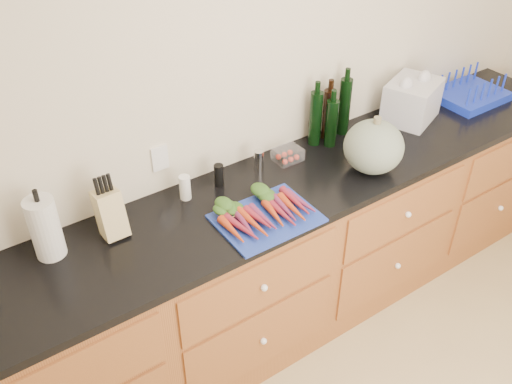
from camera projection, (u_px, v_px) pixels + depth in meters
wall_back at (264, 86)px, 2.78m from camera, size 4.10×0.05×2.60m
cabinets at (298, 253)px, 3.07m from camera, size 3.60×0.64×0.90m
countertop at (301, 182)px, 2.79m from camera, size 3.64×0.62×0.04m
cutting_board at (267, 218)px, 2.52m from camera, size 0.44×0.34×0.01m
carrots at (262, 209)px, 2.53m from camera, size 0.40×0.29×0.06m
squash at (374, 147)px, 2.76m from camera, size 0.29×0.29×0.26m
paper_towel at (45, 228)px, 2.26m from camera, size 0.12×0.12×0.27m
knife_block at (110, 214)px, 2.39m from camera, size 0.10×0.10×0.21m
grinder_salt at (185, 188)px, 2.61m from camera, size 0.05×0.05×0.12m
grinder_pepper at (219, 175)px, 2.70m from camera, size 0.05×0.05×0.11m
canister_chrome at (259, 160)px, 2.80m from camera, size 0.05×0.05×0.11m
tomato_box at (288, 154)px, 2.89m from camera, size 0.14×0.11×0.06m
bottles at (330, 115)px, 2.99m from camera, size 0.26×0.13×0.32m
grocery_bag at (412, 101)px, 3.19m from camera, size 0.38×0.34×0.22m
dish_rack at (470, 93)px, 3.42m from camera, size 0.40×0.32×0.16m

